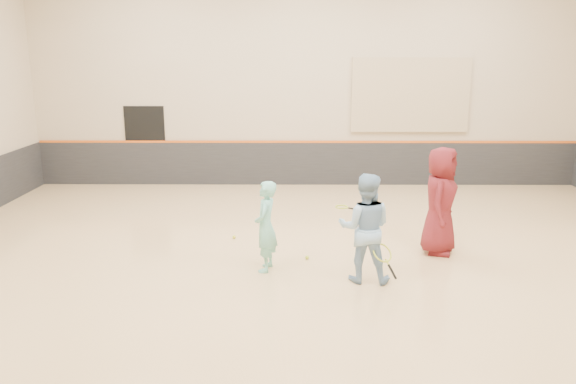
{
  "coord_description": "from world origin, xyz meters",
  "views": [
    {
      "loc": [
        -0.43,
        -9.48,
        3.58
      ],
      "look_at": [
        -0.49,
        0.4,
        1.15
      ],
      "focal_mm": 35.0,
      "sensor_mm": 36.0,
      "label": 1
    }
  ],
  "objects_px": {
    "girl": "(266,226)",
    "instructor": "(365,228)",
    "spare_racket": "(341,207)",
    "young_man": "(440,201)"
  },
  "relations": [
    {
      "from": "girl",
      "to": "instructor",
      "type": "height_order",
      "value": "instructor"
    },
    {
      "from": "spare_racket",
      "to": "girl",
      "type": "bearing_deg",
      "value": -112.08
    },
    {
      "from": "instructor",
      "to": "young_man",
      "type": "height_order",
      "value": "young_man"
    },
    {
      "from": "girl",
      "to": "instructor",
      "type": "relative_size",
      "value": 0.87
    },
    {
      "from": "girl",
      "to": "young_man",
      "type": "relative_size",
      "value": 0.78
    },
    {
      "from": "instructor",
      "to": "spare_racket",
      "type": "height_order",
      "value": "instructor"
    },
    {
      "from": "girl",
      "to": "instructor",
      "type": "xyz_separation_m",
      "value": [
        1.6,
        -0.44,
        0.11
      ]
    },
    {
      "from": "instructor",
      "to": "young_man",
      "type": "bearing_deg",
      "value": -130.36
    },
    {
      "from": "girl",
      "to": "spare_racket",
      "type": "bearing_deg",
      "value": 166.37
    },
    {
      "from": "young_man",
      "to": "spare_racket",
      "type": "distance_m",
      "value": 3.61
    }
  ]
}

